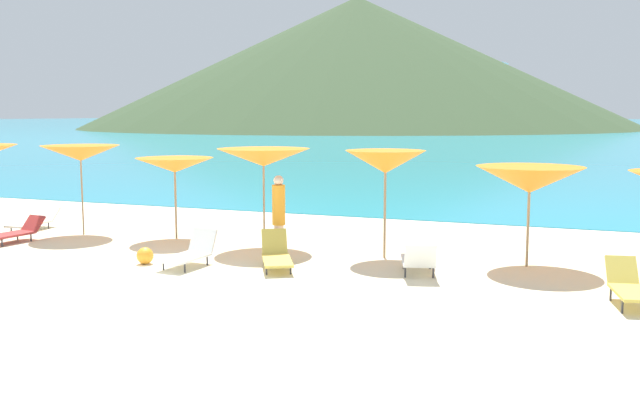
{
  "coord_description": "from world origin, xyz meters",
  "views": [
    {
      "loc": [
        8.1,
        -10.46,
        3.09
      ],
      "look_at": [
        2.67,
        3.79,
        1.2
      ],
      "focal_mm": 39.09,
      "sensor_mm": 36.0,
      "label": 1
    }
  ],
  "objects_px": {
    "lounge_chair_1": "(629,286)",
    "beach_ball": "(145,256)",
    "umbrella_2": "(80,153)",
    "lounge_chair_5": "(276,255)",
    "umbrella_4": "(263,157)",
    "lounge_chair_3": "(190,252)",
    "beachgoer_1": "(279,212)",
    "umbrella_3": "(175,165)",
    "lounge_chair_0": "(419,259)",
    "lounge_chair_7": "(34,221)",
    "lounge_chair_2": "(15,232)",
    "cruise_ship": "(432,97)",
    "umbrella_5": "(385,162)",
    "umbrella_6": "(530,180)"
  },
  "relations": [
    {
      "from": "umbrella_3",
      "to": "lounge_chair_5",
      "type": "height_order",
      "value": "umbrella_3"
    },
    {
      "from": "umbrella_2",
      "to": "umbrella_3",
      "type": "distance_m",
      "value": 2.62
    },
    {
      "from": "umbrella_4",
      "to": "lounge_chair_1",
      "type": "distance_m",
      "value": 8.19
    },
    {
      "from": "lounge_chair_1",
      "to": "cruise_ship",
      "type": "relative_size",
      "value": 0.02
    },
    {
      "from": "lounge_chair_3",
      "to": "beachgoer_1",
      "type": "height_order",
      "value": "beachgoer_1"
    },
    {
      "from": "lounge_chair_0",
      "to": "lounge_chair_2",
      "type": "bearing_deg",
      "value": -15.96
    },
    {
      "from": "cruise_ship",
      "to": "lounge_chair_0",
      "type": "bearing_deg",
      "value": -72.01
    },
    {
      "from": "lounge_chair_0",
      "to": "lounge_chair_5",
      "type": "xyz_separation_m",
      "value": [
        -2.84,
        -0.37,
        -0.04
      ]
    },
    {
      "from": "cruise_ship",
      "to": "beachgoer_1",
      "type": "bearing_deg",
      "value": -72.75
    },
    {
      "from": "umbrella_3",
      "to": "beachgoer_1",
      "type": "distance_m",
      "value": 3.45
    },
    {
      "from": "lounge_chair_3",
      "to": "beachgoer_1",
      "type": "relative_size",
      "value": 0.79
    },
    {
      "from": "umbrella_3",
      "to": "lounge_chair_1",
      "type": "bearing_deg",
      "value": -14.24
    },
    {
      "from": "umbrella_6",
      "to": "lounge_chair_7",
      "type": "bearing_deg",
      "value": 179.82
    },
    {
      "from": "umbrella_5",
      "to": "beachgoer_1",
      "type": "xyz_separation_m",
      "value": [
        -2.25,
        -0.55,
        -1.12
      ]
    },
    {
      "from": "umbrella_5",
      "to": "lounge_chair_3",
      "type": "distance_m",
      "value": 4.5
    },
    {
      "from": "umbrella_6",
      "to": "lounge_chair_7",
      "type": "distance_m",
      "value": 12.83
    },
    {
      "from": "lounge_chair_7",
      "to": "lounge_chair_1",
      "type": "bearing_deg",
      "value": -14.19
    },
    {
      "from": "lounge_chair_1",
      "to": "lounge_chair_7",
      "type": "relative_size",
      "value": 0.9
    },
    {
      "from": "lounge_chair_0",
      "to": "lounge_chair_7",
      "type": "bearing_deg",
      "value": -24.53
    },
    {
      "from": "umbrella_3",
      "to": "umbrella_6",
      "type": "bearing_deg",
      "value": -1.33
    },
    {
      "from": "umbrella_2",
      "to": "lounge_chair_1",
      "type": "height_order",
      "value": "umbrella_2"
    },
    {
      "from": "umbrella_4",
      "to": "beach_ball",
      "type": "relative_size",
      "value": 6.61
    },
    {
      "from": "lounge_chair_0",
      "to": "beachgoer_1",
      "type": "xyz_separation_m",
      "value": [
        -3.31,
        0.8,
        0.64
      ]
    },
    {
      "from": "umbrella_2",
      "to": "lounge_chair_5",
      "type": "xyz_separation_m",
      "value": [
        6.27,
        -1.79,
        -1.83
      ]
    },
    {
      "from": "umbrella_5",
      "to": "lounge_chair_5",
      "type": "height_order",
      "value": "umbrella_5"
    },
    {
      "from": "beachgoer_1",
      "to": "umbrella_5",
      "type": "bearing_deg",
      "value": -96.28
    },
    {
      "from": "umbrella_3",
      "to": "lounge_chair_0",
      "type": "bearing_deg",
      "value": -14.77
    },
    {
      "from": "umbrella_2",
      "to": "umbrella_6",
      "type": "height_order",
      "value": "umbrella_2"
    },
    {
      "from": "umbrella_3",
      "to": "lounge_chair_5",
      "type": "bearing_deg",
      "value": -29.64
    },
    {
      "from": "lounge_chair_0",
      "to": "cruise_ship",
      "type": "relative_size",
      "value": 0.02
    },
    {
      "from": "umbrella_5",
      "to": "beachgoer_1",
      "type": "height_order",
      "value": "umbrella_5"
    },
    {
      "from": "lounge_chair_1",
      "to": "beach_ball",
      "type": "bearing_deg",
      "value": 169.78
    },
    {
      "from": "lounge_chair_5",
      "to": "lounge_chair_3",
      "type": "bearing_deg",
      "value": 168.0
    },
    {
      "from": "beach_ball",
      "to": "cruise_ship",
      "type": "relative_size",
      "value": 0.01
    },
    {
      "from": "umbrella_2",
      "to": "umbrella_3",
      "type": "height_order",
      "value": "umbrella_2"
    },
    {
      "from": "umbrella_2",
      "to": "lounge_chair_7",
      "type": "height_order",
      "value": "umbrella_2"
    },
    {
      "from": "lounge_chair_1",
      "to": "beach_ball",
      "type": "distance_m",
      "value": 9.18
    },
    {
      "from": "umbrella_6",
      "to": "lounge_chair_2",
      "type": "distance_m",
      "value": 12.01
    },
    {
      "from": "lounge_chair_3",
      "to": "lounge_chair_5",
      "type": "height_order",
      "value": "lounge_chair_3"
    },
    {
      "from": "lounge_chair_0",
      "to": "lounge_chair_2",
      "type": "xyz_separation_m",
      "value": [
        -9.91,
        -0.06,
        -0.05
      ]
    },
    {
      "from": "umbrella_3",
      "to": "lounge_chair_7",
      "type": "distance_m",
      "value": 4.62
    },
    {
      "from": "umbrella_5",
      "to": "lounge_chair_5",
      "type": "relative_size",
      "value": 1.39
    },
    {
      "from": "beachgoer_1",
      "to": "umbrella_4",
      "type": "bearing_deg",
      "value": 25.38
    },
    {
      "from": "lounge_chair_2",
      "to": "lounge_chair_3",
      "type": "height_order",
      "value": "lounge_chair_3"
    },
    {
      "from": "umbrella_2",
      "to": "umbrella_3",
      "type": "relative_size",
      "value": 1.13
    },
    {
      "from": "lounge_chair_0",
      "to": "beach_ball",
      "type": "bearing_deg",
      "value": -5.55
    },
    {
      "from": "lounge_chair_7",
      "to": "lounge_chair_5",
      "type": "bearing_deg",
      "value": -18.29
    },
    {
      "from": "beachgoer_1",
      "to": "lounge_chair_3",
      "type": "bearing_deg",
      "value": 123.66
    },
    {
      "from": "lounge_chair_1",
      "to": "cruise_ship",
      "type": "height_order",
      "value": "cruise_ship"
    },
    {
      "from": "umbrella_3",
      "to": "lounge_chair_1",
      "type": "relative_size",
      "value": 1.37
    }
  ]
}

